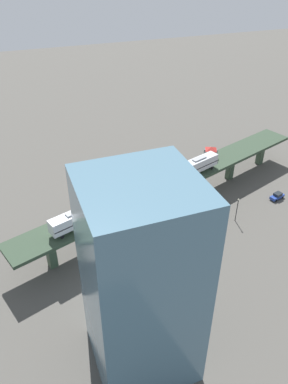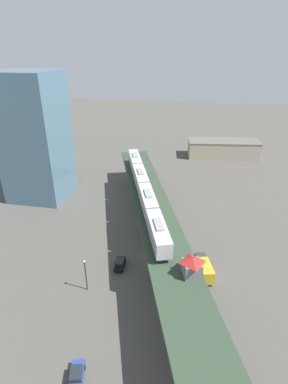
{
  "view_description": "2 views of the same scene",
  "coord_description": "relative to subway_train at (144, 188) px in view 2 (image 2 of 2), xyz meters",
  "views": [
    {
      "loc": [
        -75.87,
        36.45,
        60.87
      ],
      "look_at": [
        -4.93,
        10.27,
        10.18
      ],
      "focal_mm": 35.0,
      "sensor_mm": 36.0,
      "label": 1
    },
    {
      "loc": [
        6.93,
        -52.9,
        41.95
      ],
      "look_at": [
        -4.93,
        10.27,
        10.18
      ],
      "focal_mm": 28.0,
      "sensor_mm": 36.0,
      "label": 2
    }
  ],
  "objects": [
    {
      "name": "ground_plane",
      "position": [
        4.93,
        -10.27,
        -11.22
      ],
      "size": [
        400.0,
        400.0,
        0.0
      ],
      "primitive_type": "plane",
      "color": "#4C4944"
    },
    {
      "name": "street_car_black",
      "position": [
        -2.2,
        -15.64,
        -10.28
      ],
      "size": [
        2.17,
        4.51,
        1.89
      ],
      "color": "black",
      "rests_on": "ground"
    },
    {
      "name": "street_car_blue",
      "position": [
        -2.04,
        -39.56,
        -10.28
      ],
      "size": [
        2.86,
        4.71,
        1.89
      ],
      "color": "#233D93",
      "rests_on": "ground"
    },
    {
      "name": "signal_hut",
      "position": [
        12.47,
        -25.15,
        -0.74
      ],
      "size": [
        4.08,
        4.08,
        3.4
      ],
      "color": "slate",
      "rests_on": "elevated_viaduct"
    },
    {
      "name": "delivery_truck",
      "position": [
        15.02,
        -14.85,
        -9.46
      ],
      "size": [
        4.15,
        7.54,
        3.2
      ],
      "color": "#333338",
      "rests_on": "ground"
    },
    {
      "name": "elevated_viaduct",
      "position": [
        5.0,
        -10.46,
        -3.8
      ],
      "size": [
        37.3,
        89.88,
        8.68
      ],
      "color": "#2C3D2C",
      "rests_on": "ground"
    },
    {
      "name": "warehouse_building",
      "position": [
        21.98,
        59.21,
        -7.81
      ],
      "size": [
        29.63,
        13.77,
        6.8
      ],
      "color": "tan",
      "rests_on": "ground"
    },
    {
      "name": "office_tower",
      "position": [
        -34.09,
        13.04,
        6.78
      ],
      "size": [
        16.0,
        16.0,
        36.0
      ],
      "color": "slate",
      "rests_on": "ground"
    },
    {
      "name": "street_lamp",
      "position": [
        -6.68,
        -23.01,
        -7.12
      ],
      "size": [
        0.44,
        0.44,
        6.94
      ],
      "color": "black",
      "rests_on": "ground"
    },
    {
      "name": "subway_train",
      "position": [
        0.0,
        0.0,
        0.0
      ],
      "size": [
        18.53,
        48.09,
        4.45
      ],
      "color": "silver",
      "rests_on": "elevated_viaduct"
    }
  ]
}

